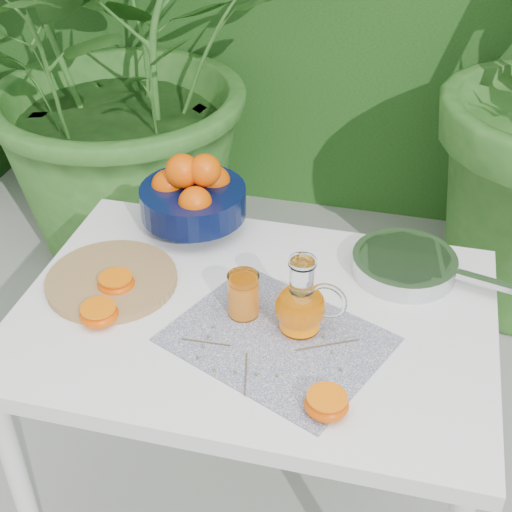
% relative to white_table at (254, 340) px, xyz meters
% --- Properties ---
extents(ground, '(60.00, 60.00, 0.00)m').
position_rel_white_table_xyz_m(ground, '(-0.07, 0.08, -0.67)').
color(ground, '#A9A7A2').
extents(potted_plant_left, '(2.29, 2.29, 1.63)m').
position_rel_white_table_xyz_m(potted_plant_left, '(-0.80, 1.26, 0.15)').
color(potted_plant_left, '#2C6322').
rests_on(potted_plant_left, ground).
extents(white_table, '(1.00, 0.70, 0.75)m').
position_rel_white_table_xyz_m(white_table, '(0.00, 0.00, 0.00)').
color(white_table, white).
rests_on(white_table, ground).
extents(placemat, '(0.50, 0.45, 0.00)m').
position_rel_white_table_xyz_m(placemat, '(0.07, -0.08, 0.08)').
color(placemat, '#0C1646').
rests_on(placemat, white_table).
extents(cutting_board, '(0.34, 0.34, 0.02)m').
position_rel_white_table_xyz_m(cutting_board, '(-0.33, 0.02, 0.09)').
color(cutting_board, '#9E7A47').
rests_on(cutting_board, white_table).
extents(fruit_bowl, '(0.34, 0.34, 0.20)m').
position_rel_white_table_xyz_m(fruit_bowl, '(-0.22, 0.28, 0.17)').
color(fruit_bowl, black).
rests_on(fruit_bowl, white_table).
extents(juice_pitcher, '(0.15, 0.11, 0.17)m').
position_rel_white_table_xyz_m(juice_pitcher, '(0.11, -0.03, 0.14)').
color(juice_pitcher, white).
rests_on(juice_pitcher, white_table).
extents(juice_tumbler, '(0.08, 0.08, 0.10)m').
position_rel_white_table_xyz_m(juice_tumbler, '(-0.02, -0.01, 0.13)').
color(juice_tumbler, white).
rests_on(juice_tumbler, white_table).
extents(saute_pan, '(0.43, 0.28, 0.04)m').
position_rel_white_table_xyz_m(saute_pan, '(0.30, 0.22, 0.11)').
color(saute_pan, '#BBBBC0').
rests_on(saute_pan, white_table).
extents(orange_halves, '(0.59, 0.33, 0.04)m').
position_rel_white_table_xyz_m(orange_halves, '(-0.14, -0.12, 0.10)').
color(orange_halves, '#EB4C02').
rests_on(orange_halves, white_table).
extents(thyme_sprigs, '(0.35, 0.24, 0.01)m').
position_rel_white_table_xyz_m(thyme_sprigs, '(0.05, -0.12, 0.09)').
color(thyme_sprigs, brown).
rests_on(thyme_sprigs, white_table).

